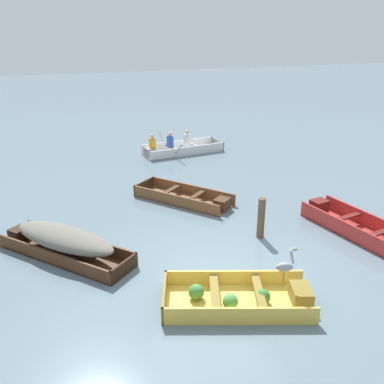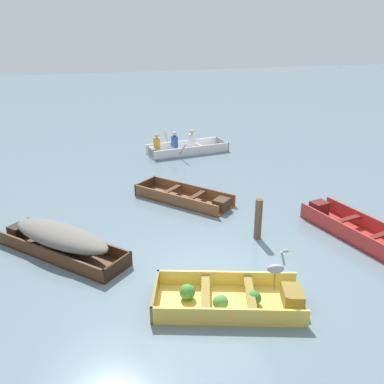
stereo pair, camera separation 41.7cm
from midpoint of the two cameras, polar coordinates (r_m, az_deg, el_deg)
ground_plane at (r=9.41m, az=3.88°, el=-10.26°), size 80.00×80.00×0.00m
dinghy_yellow_foreground at (r=8.34m, az=6.82°, el=-14.00°), size 3.03×2.08×0.35m
skiff_dark_varnish_near_moored at (r=10.20m, az=-16.09°, el=-6.00°), size 2.93×3.15×0.68m
skiff_wooden_brown_mid_moored at (r=12.71m, az=0.30°, el=-0.78°), size 2.65×2.94×0.35m
skiff_red_far_moored at (r=11.53m, az=22.09°, el=-4.79°), size 1.57×3.47×0.41m
rowboat_white_with_crew at (r=17.50m, az=-0.60°, el=5.89°), size 3.35×2.33×0.93m
heron_on_dinghy at (r=8.09m, az=12.66°, el=-9.83°), size 0.46×0.22×0.84m
mooring_post at (r=10.57m, az=9.95°, el=-3.60°), size 0.18×0.18×1.04m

